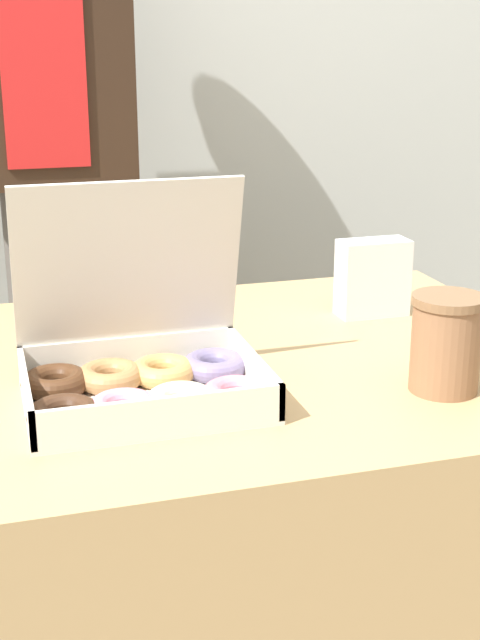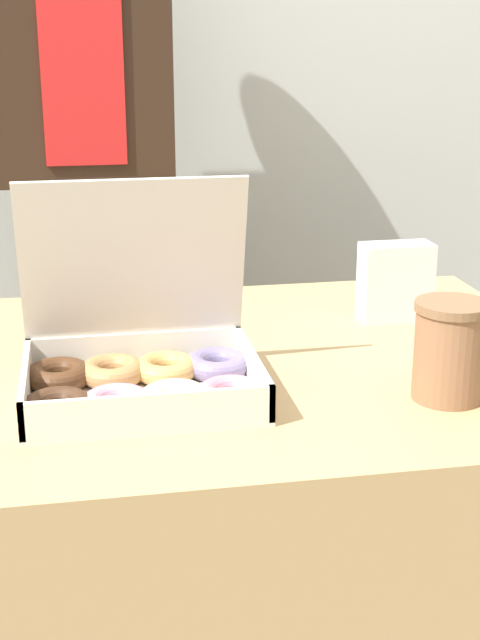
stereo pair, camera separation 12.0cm
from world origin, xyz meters
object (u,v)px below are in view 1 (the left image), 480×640
object	(u,v)px
donut_box	(142,372)
napkin_holder	(373,278)
coffee_cup	(446,343)
person_customer	(46,161)

from	to	relation	value
donut_box	napkin_holder	bearing A→B (deg)	30.00
napkin_holder	coffee_cup	bearing A→B (deg)	-98.16
donut_box	coffee_cup	xyz separation A→B (m)	(0.40, -0.08, 0.03)
napkin_holder	person_customer	world-z (taller)	person_customer
coffee_cup	napkin_holder	size ratio (longest dim) A/B	1.02
coffee_cup	napkin_holder	bearing A→B (deg)	81.84
donut_box	person_customer	xyz separation A→B (m)	(-0.05, 0.79, 0.18)
coffee_cup	person_customer	world-z (taller)	person_customer
donut_box	coffee_cup	bearing A→B (deg)	-11.67
donut_box	person_customer	distance (m)	0.81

